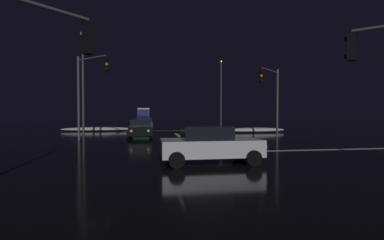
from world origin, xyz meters
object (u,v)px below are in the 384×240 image
traffic_signal_ne (271,90)px  streetlamp_right_far (221,89)px  sedan_black (140,128)px  sedan_silver (145,122)px  box_truck (144,115)px  traffic_signal_sw (10,48)px  sedan_green (143,125)px  sedan_gray (143,120)px  streetlamp_left_near (83,76)px  sedan_orange (142,121)px  traffic_signal_nw (89,82)px  sedan_blue (145,123)px  sedan_white_crossing (210,144)px

traffic_signal_ne → streetlamp_right_far: bearing=85.5°
sedan_black → traffic_signal_ne: bearing=-13.5°
sedan_silver → box_truck: size_ratio=0.52×
box_truck → traffic_signal_sw: (-3.31, -53.34, 2.16)m
box_truck → traffic_signal_sw: size_ratio=1.49×
streetlamp_right_far → box_truck: bearing=125.0°
sedan_green → traffic_signal_ne: traffic_signal_ne is taller
traffic_signal_ne → sedan_silver: bearing=116.0°
sedan_gray → streetlamp_left_near: bearing=-101.2°
sedan_gray → box_truck: size_ratio=0.52×
traffic_signal_sw → sedan_silver: bearing=84.0°
sedan_black → sedan_orange: 23.98m
sedan_black → box_truck: bearing=89.8°
box_truck → traffic_signal_ne: 41.04m
traffic_signal_nw → streetlamp_left_near: size_ratio=0.66×
sedan_silver → traffic_signal_ne: traffic_signal_ne is taller
sedan_green → traffic_signal_sw: 22.75m
sedan_silver → streetlamp_left_near: size_ratio=0.45×
sedan_blue → sedan_orange: (-0.53, 11.46, 0.00)m
sedan_green → traffic_signal_nw: (-3.82, -8.48, 3.57)m
sedan_green → streetlamp_left_near: bearing=-157.1°
sedan_gray → streetlamp_right_far: 17.05m
box_truck → sedan_silver: bearing=-89.1°
traffic_signal_ne → traffic_signal_nw: bearing=179.6°
traffic_signal_ne → sedan_blue: bearing=123.8°
sedan_gray → traffic_signal_nw: size_ratio=0.68×
sedan_blue → traffic_signal_sw: traffic_signal_sw is taller
sedan_green → sedan_black: bearing=-91.6°
sedan_white_crossing → traffic_signal_nw: traffic_signal_nw is taller
sedan_white_crossing → traffic_signal_sw: (-6.28, -3.39, 3.07)m
traffic_signal_ne → traffic_signal_sw: size_ratio=1.05×
box_truck → sedan_white_crossing: size_ratio=1.91×
sedan_blue → streetlamp_left_near: 11.52m
sedan_silver → streetlamp_left_near: bearing=-111.6°
sedan_black → sedan_white_crossing: 13.21m
traffic_signal_ne → streetlamp_right_far: size_ratio=0.56×
sedan_silver → streetlamp_right_far: streetlamp_right_far is taller
sedan_white_crossing → sedan_black: bearing=103.5°
sedan_black → traffic_signal_sw: 16.83m
sedan_orange → sedan_white_crossing: (3.19, -36.83, 0.00)m
traffic_signal_sw → streetlamp_left_near: size_ratio=0.57×
sedan_gray → traffic_signal_nw: bearing=-96.3°
sedan_green → sedan_silver: 12.15m
sedan_green → sedan_blue: bearing=87.7°
sedan_gray → sedan_white_crossing: 43.34m
sedan_black → traffic_signal_sw: traffic_signal_sw is taller
sedan_silver → sedan_gray: 12.19m
sedan_gray → traffic_signal_nw: (-3.62, -32.81, 3.57)m
traffic_signal_sw → streetlamp_right_far: 39.21m
box_truck → sedan_orange: bearing=-91.0°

